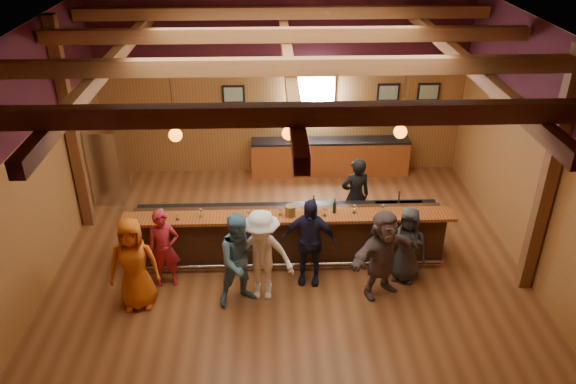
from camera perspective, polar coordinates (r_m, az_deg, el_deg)
name	(u,v)px	position (r m, az deg, el deg)	size (l,w,h in m)	color
room	(289,105)	(9.88, 0.05, 8.84)	(9.04, 9.00, 4.52)	brown
bar_counter	(289,232)	(11.16, 0.11, -4.10)	(6.30, 1.07, 1.11)	black
back_bar_cabinet	(330,157)	(14.39, 4.29, 3.57)	(4.00, 0.52, 0.95)	brown
window	(315,95)	(13.97, 2.78, 9.80)	(0.95, 0.09, 0.95)	silver
framed_pictures	(350,93)	(14.04, 6.37, 9.98)	(5.35, 0.05, 0.45)	black
wine_shelves	(315,113)	(14.06, 2.76, 8.06)	(3.00, 0.18, 0.30)	brown
pendant_lights	(289,133)	(10.01, 0.06, 6.01)	(4.24, 0.24, 1.37)	black
stainless_fridge	(107,164)	(13.64, -17.87, 2.68)	(0.70, 0.70, 1.80)	silver
customer_orange	(134,264)	(10.04, -15.38, -7.07)	(0.85, 0.55, 1.74)	#BF5211
customer_redvest	(164,249)	(10.47, -12.48, -5.66)	(0.57, 0.37, 1.55)	maroon
customer_denim	(241,260)	(9.79, -4.78, -6.86)	(0.87, 0.67, 1.78)	teal
customer_white	(262,256)	(9.87, -2.68, -6.50)	(1.14, 0.66, 1.77)	white
customer_navy	(309,242)	(10.26, 2.14, -5.06)	(1.02, 0.43, 1.75)	#1A1933
customer_brown	(383,254)	(10.11, 9.60, -6.20)	(1.58, 0.50, 1.71)	brown
customer_dark	(407,245)	(10.60, 11.99, -5.27)	(0.74, 0.48, 1.51)	#2B2B2E
bartender	(355,196)	(11.80, 6.86, -0.43)	(0.63, 0.41, 1.73)	black
ice_bucket	(290,211)	(10.51, 0.24, -1.92)	(0.20, 0.20, 0.21)	olive
bottle_a	(314,205)	(10.65, 2.62, -1.32)	(0.07, 0.07, 0.34)	black
bottle_b	(334,207)	(10.63, 4.74, -1.54)	(0.07, 0.07, 0.31)	black
glass_a	(161,211)	(10.71, -12.78, -1.87)	(0.09, 0.09, 0.19)	silver
glass_b	(177,214)	(10.58, -11.24, -2.22)	(0.07, 0.07, 0.17)	silver
glass_c	(200,211)	(10.59, -8.90, -1.89)	(0.08, 0.08, 0.18)	silver
glass_d	(248,212)	(10.44, -4.08, -2.08)	(0.08, 0.08, 0.18)	silver
glass_e	(280,210)	(10.53, -0.79, -1.81)	(0.07, 0.07, 0.16)	silver
glass_f	(325,209)	(10.51, 3.79, -1.76)	(0.09, 0.09, 0.20)	silver
glass_g	(354,207)	(10.66, 6.76, -1.50)	(0.08, 0.08, 0.19)	silver
glass_h	(383,206)	(10.74, 9.65, -1.46)	(0.09, 0.09, 0.19)	silver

